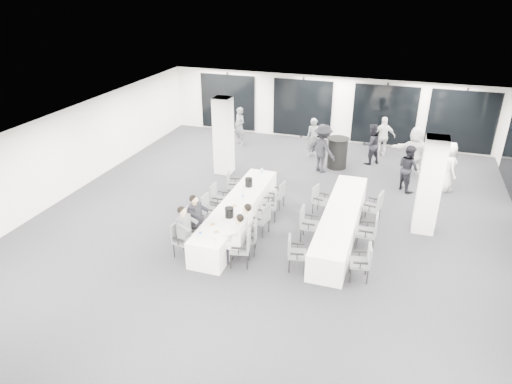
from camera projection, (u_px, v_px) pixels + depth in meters
The scene contains 43 objects.
room at pixel (312, 170), 13.58m from camera, with size 14.04×16.04×2.84m.
column_left at pixel (224, 136), 16.40m from camera, with size 0.60×0.60×2.80m, color silver.
column_right at pixel (430, 186), 12.54m from camera, with size 0.60×0.60×2.80m, color silver.
banquet_table_main at pixel (238, 214), 13.23m from camera, with size 0.90×5.00×0.75m, color white.
banquet_table_side at pixel (340, 223), 12.75m from camera, with size 0.90×5.00×0.75m, color white.
cocktail_table at pixel (337, 153), 17.16m from camera, with size 0.83×0.83×1.16m.
chair_main_left_near at pixel (181, 237), 11.74m from camera, with size 0.55×0.59×0.94m.
chair_main_left_second at pixel (192, 224), 12.28m from camera, with size 0.60×0.63×1.00m.
chair_main_left_mid at pixel (209, 208), 13.26m from camera, with size 0.49×0.54×0.90m.
chair_main_left_fourth at pixel (218, 197), 13.83m from camera, with size 0.50×0.55×0.94m.
chair_main_left_far at pixel (232, 183), 14.86m from camera, with size 0.53×0.55×0.87m.
chair_main_right_near at pixel (243, 245), 11.33m from camera, with size 0.60×0.63×0.98m.
chair_main_right_second at pixel (250, 235), 11.84m from camera, with size 0.56×0.59×0.92m.
chair_main_right_mid at pixel (262, 218), 12.70m from camera, with size 0.54×0.58×0.92m.
chair_main_right_fourth at pixel (271, 204), 13.48m from camera, with size 0.56×0.58×0.91m.
chair_main_right_far at pixel (279, 193), 14.19m from camera, with size 0.48×0.53×0.87m.
chair_side_left_near at pixel (294, 251), 11.19m from camera, with size 0.53×0.56×0.89m.
chair_side_left_mid at pixel (307, 222), 12.43m from camera, with size 0.51×0.56×0.97m.
chair_side_left_far at pixel (319, 198), 13.87m from camera, with size 0.53×0.56×0.88m.
chair_side_right_near at pixel (363, 260), 10.79m from camera, with size 0.54×0.58×0.93m.
chair_side_right_mid at pixel (370, 230), 11.98m from camera, with size 0.53×0.59×1.03m.
chair_side_right_far at pixel (375, 205), 13.28m from camera, with size 0.59×0.62×1.00m.
seated_guest_a at pixel (186, 229), 11.56m from camera, with size 0.50×0.38×1.44m.
seated_guest_b at pixel (198, 217), 12.15m from camera, with size 0.50×0.38×1.44m.
seated_guest_c at pixel (236, 236), 11.25m from camera, with size 0.50×0.38×1.44m.
seated_guest_d at pixel (244, 225), 11.74m from camera, with size 0.50×0.38×1.44m.
standing_guest_a at pixel (314, 135), 18.13m from camera, with size 0.64×0.52×1.75m, color #53555A.
standing_guest_b at pixel (371, 141), 17.36m from camera, with size 0.87×0.53×1.80m, color black.
standing_guest_c at pixel (323, 145), 16.62m from camera, with size 1.32×0.67×2.04m, color black.
standing_guest_d at pixel (384, 134), 18.17m from camera, with size 1.07×0.60×1.81m, color silver.
standing_guest_e at pixel (448, 163), 15.20m from camera, with size 0.93×0.56×1.92m, color silver.
standing_guest_f at pixel (415, 148), 16.46m from camera, with size 1.84×0.71×2.01m, color silver.
standing_guest_g at pixel (240, 124), 19.35m from camera, with size 0.67×0.54×1.84m, color #53555A.
standing_guest_h at pixel (409, 165), 15.21m from camera, with size 0.87×0.53×1.81m, color black.
ice_bucket_near at pixel (229, 212), 12.21m from camera, with size 0.24×0.24×0.27m, color black.
ice_bucket_far at pixel (249, 182), 13.99m from camera, with size 0.24×0.24×0.27m, color black.
water_bottle_a at pixel (200, 231), 11.37m from camera, with size 0.07×0.07×0.21m, color silver.
water_bottle_b at pixel (243, 195), 13.26m from camera, with size 0.06×0.06×0.20m, color silver.
water_bottle_c at pixel (262, 171), 14.89m from camera, with size 0.06×0.06×0.20m, color silver.
plate_a at pixel (213, 224), 11.88m from camera, with size 0.21×0.21×0.03m.
plate_b at pixel (216, 232), 11.53m from camera, with size 0.21×0.21×0.03m.
plate_c at pixel (234, 206), 12.84m from camera, with size 0.22×0.22×0.03m.
wine_glass at pixel (214, 240), 10.97m from camera, with size 0.07×0.07×0.18m.
Camera 1 is at (3.23, -11.32, 6.64)m, focal length 32.00 mm.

